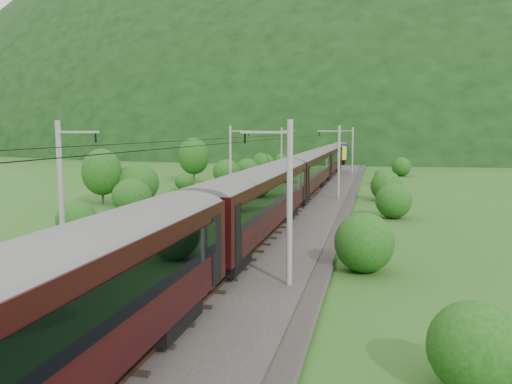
# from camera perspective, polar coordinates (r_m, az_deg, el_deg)

# --- Properties ---
(ground) EXTENTS (600.00, 600.00, 0.00)m
(ground) POSITION_cam_1_polar(r_m,az_deg,el_deg) (26.56, -9.74, -10.08)
(ground) COLOR #264C18
(ground) RESTS_ON ground
(railbed) EXTENTS (14.00, 220.00, 0.30)m
(railbed) POSITION_cam_1_polar(r_m,az_deg,el_deg) (35.62, -3.37, -5.32)
(railbed) COLOR #38332D
(railbed) RESTS_ON ground
(track_left) EXTENTS (2.40, 220.00, 0.27)m
(track_left) POSITION_cam_1_polar(r_m,az_deg,el_deg) (36.33, -7.01, -4.76)
(track_left) COLOR brown
(track_left) RESTS_ON railbed
(track_right) EXTENTS (2.40, 220.00, 0.27)m
(track_right) POSITION_cam_1_polar(r_m,az_deg,el_deg) (34.97, 0.41, -5.18)
(track_right) COLOR brown
(track_right) RESTS_ON railbed
(catenary_left) EXTENTS (2.54, 192.28, 8.00)m
(catenary_left) POSITION_cam_1_polar(r_m,az_deg,el_deg) (57.72, -2.88, 3.80)
(catenary_left) COLOR gray
(catenary_left) RESTS_ON railbed
(catenary_right) EXTENTS (2.54, 192.28, 8.00)m
(catenary_right) POSITION_cam_1_polar(r_m,az_deg,el_deg) (55.52, 9.36, 3.58)
(catenary_right) COLOR gray
(catenary_right) RESTS_ON railbed
(overhead_wires) EXTENTS (4.83, 198.00, 0.03)m
(overhead_wires) POSITION_cam_1_polar(r_m,az_deg,el_deg) (34.80, -3.45, 5.92)
(overhead_wires) COLOR black
(overhead_wires) RESTS_ON ground
(mountain_main) EXTENTS (504.00, 360.00, 244.00)m
(mountain_main) POSITION_cam_1_polar(r_m,az_deg,el_deg) (283.57, 11.52, 5.36)
(mountain_main) COLOR black
(mountain_main) RESTS_ON ground
(mountain_ridge) EXTENTS (336.00, 280.00, 132.00)m
(mountain_ridge) POSITION_cam_1_polar(r_m,az_deg,el_deg) (348.58, -8.44, 5.72)
(mountain_ridge) COLOR black
(mountain_ridge) RESTS_ON ground
(train) EXTENTS (3.26, 156.78, 5.69)m
(train) POSITION_cam_1_polar(r_m,az_deg,el_deg) (46.02, 3.78, 2.11)
(train) COLOR black
(train) RESTS_ON ground
(hazard_post_near) EXTENTS (0.14, 0.14, 1.36)m
(hazard_post_near) POSITION_cam_1_polar(r_m,az_deg,el_deg) (82.55, 6.36, 2.30)
(hazard_post_near) COLOR red
(hazard_post_near) RESTS_ON railbed
(hazard_post_far) EXTENTS (0.17, 0.17, 1.64)m
(hazard_post_far) POSITION_cam_1_polar(r_m,az_deg,el_deg) (49.75, 2.41, -0.64)
(hazard_post_far) COLOR red
(hazard_post_far) RESTS_ON railbed
(signal) EXTENTS (0.25, 0.25, 2.27)m
(signal) POSITION_cam_1_polar(r_m,az_deg,el_deg) (53.97, -2.10, 0.51)
(signal) COLOR black
(signal) RESTS_ON railbed
(vegetation_left) EXTENTS (12.29, 152.60, 6.67)m
(vegetation_left) POSITION_cam_1_polar(r_m,az_deg,el_deg) (55.24, -11.97, 1.13)
(vegetation_left) COLOR #134512
(vegetation_left) RESTS_ON ground
(vegetation_right) EXTENTS (8.05, 110.32, 3.13)m
(vegetation_right) POSITION_cam_1_polar(r_m,az_deg,el_deg) (37.61, 15.95, -2.95)
(vegetation_right) COLOR #134512
(vegetation_right) RESTS_ON ground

